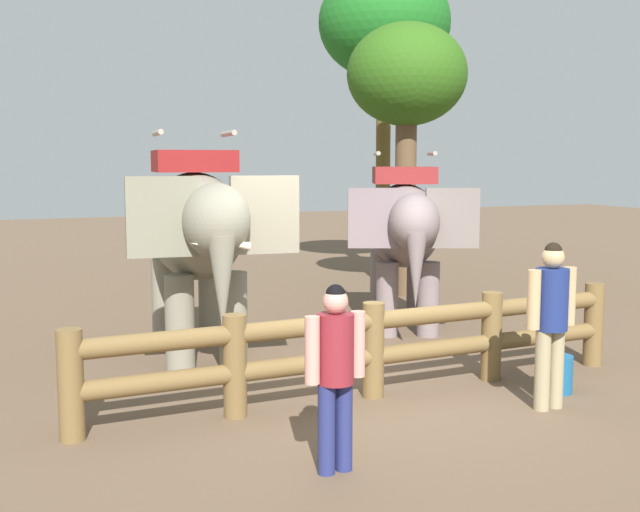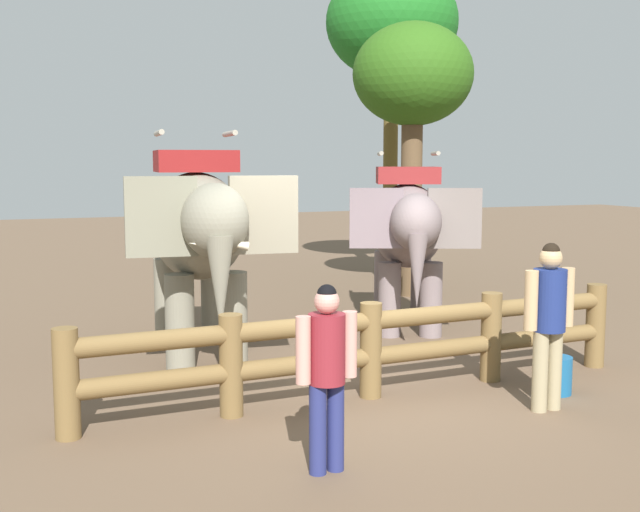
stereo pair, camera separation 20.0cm
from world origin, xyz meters
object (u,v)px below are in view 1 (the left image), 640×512
object	(u,v)px
log_fence	(373,343)
tree_far_left	(407,82)
elephant_center	(405,230)
feed_bucket	(556,374)
elephant_near_left	(198,232)
tourist_woman_in_black	(551,313)
tree_back_center	(384,26)
tourist_man_in_blue	(335,365)

from	to	relation	value
log_fence	tree_far_left	xyz separation A→B (m)	(3.62, 5.73, 3.47)
elephant_center	feed_bucket	xyz separation A→B (m)	(-0.12, -3.68, -1.32)
log_fence	elephant_center	distance (m)	3.79
tree_far_left	feed_bucket	size ratio (longest dim) A/B	12.33
log_fence	elephant_near_left	size ratio (longest dim) A/B	1.89
log_fence	tourist_woman_in_black	size ratio (longest dim) A/B	3.78
feed_bucket	log_fence	bearing A→B (deg)	161.42
elephant_center	feed_bucket	distance (m)	3.91
tree_back_center	feed_bucket	xyz separation A→B (m)	(-2.47, -8.85, -5.31)
log_fence	tourist_man_in_blue	size ratio (longest dim) A/B	4.18
elephant_near_left	tourist_woman_in_black	distance (m)	4.57
elephant_near_left	tree_far_left	bearing A→B (deg)	33.69
elephant_center	tourist_woman_in_black	bearing A→B (deg)	-98.18
elephant_near_left	tree_back_center	size ratio (longest dim) A/B	0.51
tourist_woman_in_black	tree_back_center	world-z (taller)	tree_back_center
tree_back_center	elephant_near_left	bearing A→B (deg)	-134.97
log_fence	tourist_man_in_blue	distance (m)	2.20
tourist_man_in_blue	tree_far_left	size ratio (longest dim) A/B	0.31
tourist_woman_in_black	tourist_man_in_blue	distance (m)	2.84
elephant_near_left	feed_bucket	distance (m)	4.74
elephant_center	tree_far_left	world-z (taller)	tree_far_left
elephant_center	tourist_man_in_blue	bearing A→B (deg)	-124.95
tourist_woman_in_black	tree_back_center	xyz separation A→B (m)	(2.95, 9.30, 4.50)
tourist_man_in_blue	tree_far_left	xyz separation A→B (m)	(4.89, 7.51, 3.15)
tree_back_center	feed_bucket	size ratio (longest dim) A/B	16.26
tree_far_left	tree_back_center	size ratio (longest dim) A/B	0.76
feed_bucket	tree_back_center	bearing A→B (deg)	74.39
tourist_woman_in_black	tree_far_left	xyz separation A→B (m)	(2.13, 6.84, 3.06)
tourist_woman_in_black	feed_bucket	xyz separation A→B (m)	(0.47, 0.45, -0.80)
tree_far_left	feed_bucket	bearing A→B (deg)	-104.55
tree_back_center	feed_bucket	bearing A→B (deg)	-105.61
tourist_man_in_blue	tree_back_center	size ratio (longest dim) A/B	0.23
log_fence	tourist_woman_in_black	bearing A→B (deg)	-36.58
tree_back_center	log_fence	bearing A→B (deg)	-118.44
tree_far_left	tree_back_center	distance (m)	2.97
elephant_near_left	feed_bucket	xyz separation A→B (m)	(3.27, -3.11, -1.46)
tree_far_left	tourist_woman_in_black	bearing A→B (deg)	-107.30
tree_far_left	feed_bucket	xyz separation A→B (m)	(-1.66, -6.39, -3.86)
tourist_woman_in_black	tree_far_left	distance (m)	7.79
feed_bucket	elephant_center	bearing A→B (deg)	88.11
elephant_center	feed_bucket	bearing A→B (deg)	-91.89
elephant_center	tourist_woman_in_black	size ratio (longest dim) A/B	1.84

